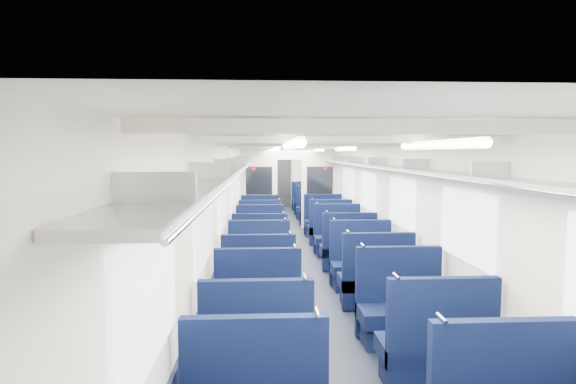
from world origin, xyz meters
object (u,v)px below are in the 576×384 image
(seat_16, at_px, (260,231))
(seat_22, at_px, (261,209))
(seat_17, at_px, (330,230))
(seat_24, at_px, (261,205))
(seat_5, at_px, (436,353))
(seat_26, at_px, (261,202))
(seat_8, at_px, (259,286))
(seat_27, at_px, (305,201))
(seat_11, at_px, (362,267))
(seat_13, at_px, (348,251))
(end_door, at_px, (282,182))
(bulkhead, at_px, (289,186))
(seat_12, at_px, (260,253))
(seat_23, at_px, (311,209))
(seat_10, at_px, (259,267))
(seat_21, at_px, (315,214))
(seat_9, at_px, (376,283))
(seat_15, at_px, (338,239))
(seat_18, at_px, (261,224))
(seat_4, at_px, (257,356))
(seat_19, at_px, (323,223))
(seat_6, at_px, (258,316))
(seat_7, at_px, (401,313))
(seat_25, at_px, (308,205))
(seat_20, at_px, (261,214))
(seat_14, at_px, (260,241))

(seat_16, xyz_separation_m, seat_22, (0.00, 4.29, 0.00))
(seat_17, xyz_separation_m, seat_24, (-1.66, 5.34, 0.00))
(seat_5, height_order, seat_26, same)
(seat_8, xyz_separation_m, seat_27, (1.66, 11.20, 0.00))
(seat_11, xyz_separation_m, seat_13, (0.00, 1.21, 0.00))
(end_door, xyz_separation_m, bulkhead, (-0.00, -5.51, 0.23))
(seat_5, bearing_deg, seat_12, 110.51)
(seat_23, relative_size, seat_27, 1.00)
(bulkhead, distance_m, seat_16, 2.72)
(seat_22, bearing_deg, seat_12, -90.00)
(seat_26, bearing_deg, seat_24, -90.00)
(seat_10, relative_size, seat_21, 1.00)
(seat_9, distance_m, seat_27, 11.16)
(seat_15, height_order, seat_21, same)
(end_door, distance_m, seat_18, 7.04)
(seat_9, relative_size, seat_18, 1.00)
(seat_21, bearing_deg, seat_27, 90.00)
(seat_16, xyz_separation_m, seat_26, (0.00, 6.66, 0.00))
(seat_21, distance_m, seat_22, 2.08)
(seat_5, height_order, seat_24, same)
(seat_4, distance_m, seat_19, 8.21)
(seat_6, bearing_deg, seat_17, 74.07)
(seat_22, bearing_deg, seat_7, -80.64)
(seat_21, relative_size, seat_24, 1.00)
(seat_16, distance_m, seat_19, 2.04)
(seat_26, bearing_deg, seat_6, -90.00)
(seat_26, bearing_deg, seat_15, -78.05)
(seat_25, bearing_deg, seat_20, -126.06)
(seat_6, distance_m, seat_26, 12.45)
(seat_27, bearing_deg, seat_15, -90.00)
(seat_6, xyz_separation_m, seat_17, (1.66, 5.82, 0.00))
(bulkhead, distance_m, seat_14, 3.90)
(seat_7, xyz_separation_m, seat_26, (-1.66, 12.44, 0.00))
(seat_15, height_order, seat_26, same)
(seat_8, height_order, seat_26, same)
(seat_4, xyz_separation_m, seat_26, (0.00, 13.51, 0.00))
(seat_4, bearing_deg, seat_16, 90.00)
(seat_11, bearing_deg, seat_14, 125.33)
(seat_7, relative_size, seat_19, 1.00)
(seat_8, relative_size, seat_14, 1.00)
(seat_20, bearing_deg, seat_8, -90.00)
(seat_19, bearing_deg, seat_6, -103.39)
(seat_7, relative_size, seat_24, 1.00)
(end_door, relative_size, seat_24, 1.77)
(seat_10, height_order, seat_27, same)
(seat_7, bearing_deg, seat_22, 99.36)
(bulkhead, relative_size, seat_17, 2.48)
(seat_8, xyz_separation_m, seat_18, (0.00, 5.58, 0.00))
(seat_8, distance_m, seat_21, 7.82)
(end_door, relative_size, seat_26, 1.77)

